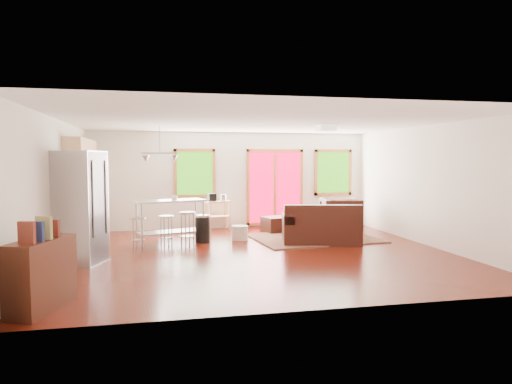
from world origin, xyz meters
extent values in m
cube|color=#3D0D06|center=(0.00, 0.00, -0.01)|extent=(7.50, 7.00, 0.02)
cube|color=white|center=(0.00, 0.00, 2.61)|extent=(7.50, 7.00, 0.02)
cube|color=white|center=(0.00, 3.51, 1.30)|extent=(7.50, 0.02, 2.60)
cube|color=white|center=(-3.76, 0.00, 1.30)|extent=(0.02, 7.00, 2.60)
cube|color=white|center=(3.76, 0.00, 1.30)|extent=(0.02, 7.00, 2.60)
cube|color=white|center=(0.00, -3.51, 1.30)|extent=(7.50, 0.02, 2.60)
cube|color=#24600C|center=(-1.00, 3.46, 1.50)|extent=(0.94, 0.02, 1.14)
cube|color=#AC5C2D|center=(-1.00, 3.46, 2.11)|extent=(1.10, 0.05, 0.08)
cube|color=#AC5C2D|center=(-1.00, 3.46, 0.89)|extent=(1.10, 0.05, 0.08)
cube|color=#AC5C2D|center=(-1.51, 3.46, 1.50)|extent=(0.08, 0.05, 1.30)
cube|color=#AC5C2D|center=(-0.49, 3.46, 1.50)|extent=(0.08, 0.05, 1.30)
cube|color=#C60026|center=(1.20, 3.46, 1.10)|extent=(1.44, 0.02, 1.94)
cube|color=#AC5C2D|center=(1.20, 3.46, 2.11)|extent=(1.60, 0.05, 0.08)
cube|color=#AC5C2D|center=(1.20, 3.46, 0.09)|extent=(1.60, 0.05, 0.08)
cube|color=#AC5C2D|center=(0.44, 3.46, 1.10)|extent=(0.08, 0.05, 2.10)
cube|color=#AC5C2D|center=(1.96, 3.46, 1.10)|extent=(0.08, 0.05, 2.10)
cube|color=#AC5C2D|center=(1.20, 3.46, 1.10)|extent=(0.08, 0.05, 1.94)
cube|color=#24600C|center=(2.90, 3.46, 1.50)|extent=(0.94, 0.02, 1.14)
cube|color=#AC5C2D|center=(2.90, 3.46, 2.11)|extent=(1.10, 0.05, 0.08)
cube|color=#AC5C2D|center=(2.90, 3.46, 0.89)|extent=(1.10, 0.05, 0.08)
cube|color=#AC5C2D|center=(2.39, 3.46, 1.50)|extent=(0.08, 0.05, 1.30)
cube|color=#AC5C2D|center=(3.41, 3.46, 1.50)|extent=(0.08, 0.05, 1.30)
cube|color=#53643C|center=(1.63, 1.41, 0.01)|extent=(3.01, 2.44, 0.03)
cube|color=black|center=(1.58, 0.81, 0.23)|extent=(1.84, 1.28, 0.47)
cube|color=black|center=(1.50, 0.46, 0.68)|extent=(1.68, 0.57, 0.42)
cube|color=black|center=(0.87, 0.97, 0.56)|extent=(0.42, 0.97, 0.18)
cube|color=black|center=(2.29, 0.66, 0.56)|extent=(0.42, 0.97, 0.18)
cube|color=black|center=(1.23, 0.95, 0.54)|extent=(0.81, 0.75, 0.13)
cube|color=black|center=(1.95, 0.79, 0.54)|extent=(0.81, 0.75, 0.13)
cube|color=#3D1A0E|center=(1.80, 1.88, 0.42)|extent=(1.14, 0.72, 0.04)
cube|color=#3D1A0E|center=(1.33, 1.66, 0.20)|extent=(0.07, 0.07, 0.40)
cube|color=#3D1A0E|center=(2.25, 1.61, 0.20)|extent=(0.07, 0.07, 0.40)
cube|color=#3D1A0E|center=(1.35, 2.14, 0.20)|extent=(0.07, 0.07, 0.40)
cube|color=#3D1A0E|center=(2.28, 2.09, 0.20)|extent=(0.07, 0.07, 0.40)
imported|color=black|center=(2.64, 2.25, 0.49)|extent=(1.08, 1.03, 0.97)
cube|color=black|center=(0.98, 2.50, 0.20)|extent=(0.72, 0.72, 0.40)
cylinder|color=beige|center=(-0.12, 1.58, 0.17)|extent=(0.41, 0.41, 0.33)
imported|color=silver|center=(1.97, 1.81, 0.50)|extent=(0.26, 0.27, 0.20)
sphere|color=#AA211B|center=(2.01, 1.82, 0.66)|extent=(0.10, 0.10, 0.08)
sphere|color=#AA211B|center=(1.94, 1.80, 0.68)|extent=(0.10, 0.10, 0.08)
sphere|color=#AA211B|center=(1.99, 1.85, 0.71)|extent=(0.10, 0.10, 0.08)
imported|color=maroon|center=(2.15, 1.70, 0.55)|extent=(0.21, 0.10, 0.29)
cube|color=tan|center=(-3.45, 1.70, 0.45)|extent=(0.60, 2.20, 0.90)
cube|color=black|center=(-3.45, 1.70, 0.92)|extent=(0.64, 2.24, 0.04)
cube|color=tan|center=(-3.57, 1.70, 1.95)|extent=(0.36, 2.20, 0.70)
cylinder|color=#B7BABC|center=(-3.45, 1.20, 1.03)|extent=(0.12, 0.12, 0.18)
cube|color=black|center=(-3.45, 2.10, 1.04)|extent=(0.22, 0.18, 0.20)
cube|color=#B7BABC|center=(-3.35, -0.14, 1.01)|extent=(1.01, 1.00, 2.01)
cube|color=gray|center=(-2.98, -0.27, 1.01)|extent=(0.26, 0.71, 1.97)
cylinder|color=gray|center=(-3.04, -0.51, 1.17)|extent=(0.03, 0.03, 1.34)
cylinder|color=gray|center=(-2.88, -0.04, 1.17)|extent=(0.03, 0.03, 1.34)
cube|color=#B7BABC|center=(-1.69, 1.49, 0.95)|extent=(1.64, 1.03, 0.04)
cube|color=gray|center=(-1.69, 1.49, 0.25)|extent=(1.52, 0.92, 0.03)
cylinder|color=gray|center=(-2.29, 1.07, 0.46)|extent=(0.05, 0.05, 0.93)
cylinder|color=gray|center=(-0.96, 1.47, 0.46)|extent=(0.05, 0.05, 0.93)
cylinder|color=gray|center=(-2.42, 1.51, 0.46)|extent=(0.05, 0.05, 0.93)
cylinder|color=gray|center=(-1.10, 1.91, 0.46)|extent=(0.05, 0.05, 0.93)
imported|color=white|center=(-1.60, 1.59, 1.02)|extent=(0.14, 0.11, 0.14)
cylinder|color=#B7BABC|center=(-2.37, 0.88, 0.66)|extent=(0.34, 0.34, 0.04)
cylinder|color=gray|center=(-2.29, 0.97, 0.32)|extent=(0.02, 0.02, 0.64)
cylinder|color=gray|center=(-2.46, 0.96, 0.32)|extent=(0.02, 0.02, 0.64)
cylinder|color=gray|center=(-2.45, 0.79, 0.32)|extent=(0.02, 0.02, 0.64)
cylinder|color=gray|center=(-2.28, 0.80, 0.32)|extent=(0.02, 0.02, 0.64)
cylinder|color=gray|center=(-2.37, 0.88, 0.21)|extent=(0.31, 0.31, 0.01)
cylinder|color=#B7BABC|center=(-1.79, 1.03, 0.66)|extent=(0.41, 0.41, 0.04)
cylinder|color=gray|center=(-1.74, 1.14, 0.32)|extent=(0.03, 0.03, 0.64)
cylinder|color=gray|center=(-1.90, 1.08, 0.32)|extent=(0.03, 0.03, 0.64)
cylinder|color=gray|center=(-1.84, 0.92, 0.32)|extent=(0.03, 0.03, 0.64)
cylinder|color=gray|center=(-1.68, 0.98, 0.32)|extent=(0.03, 0.03, 0.64)
cylinder|color=gray|center=(-1.79, 1.03, 0.21)|extent=(0.38, 0.38, 0.01)
cylinder|color=#B7BABC|center=(-1.35, 0.97, 0.73)|extent=(0.47, 0.47, 0.04)
cylinder|color=gray|center=(-1.30, 1.10, 0.36)|extent=(0.03, 0.03, 0.71)
cylinder|color=gray|center=(-1.47, 1.02, 0.36)|extent=(0.03, 0.03, 0.71)
cylinder|color=gray|center=(-1.40, 0.84, 0.36)|extent=(0.03, 0.03, 0.71)
cylinder|color=gray|center=(-1.22, 0.92, 0.36)|extent=(0.03, 0.03, 0.71)
cylinder|color=gray|center=(-1.35, 0.97, 0.23)|extent=(0.43, 0.43, 0.02)
cylinder|color=black|center=(-0.98, 1.45, 0.29)|extent=(0.43, 0.43, 0.58)
cylinder|color=#B7BABC|center=(-0.98, 1.45, 0.60)|extent=(0.44, 0.44, 0.05)
cube|color=tan|center=(-0.42, 3.23, 0.75)|extent=(0.71, 0.54, 0.04)
cube|color=tan|center=(-0.42, 3.23, 0.36)|extent=(0.67, 0.50, 0.03)
cube|color=tan|center=(-0.65, 3.01, 0.38)|extent=(0.04, 0.04, 0.76)
cube|color=tan|center=(-0.12, 3.13, 0.38)|extent=(0.04, 0.04, 0.76)
cube|color=tan|center=(-0.72, 3.33, 0.38)|extent=(0.04, 0.04, 0.76)
cube|color=tan|center=(-0.19, 3.45, 0.38)|extent=(0.04, 0.04, 0.76)
cube|color=black|center=(-0.58, 3.19, 0.87)|extent=(0.23, 0.22, 0.20)
cylinder|color=#B7BABC|center=(-0.26, 3.26, 0.85)|extent=(0.17, 0.17, 0.16)
cube|color=#3D1A0E|center=(-3.35, -2.79, 0.44)|extent=(0.70, 1.06, 0.88)
cube|color=maroon|center=(-3.41, -3.12, 1.01)|extent=(0.20, 0.12, 0.26)
cube|color=#1E274F|center=(-3.35, -2.96, 1.00)|extent=(0.20, 0.12, 0.24)
cube|color=#9E8F54|center=(-3.30, -2.81, 1.02)|extent=(0.20, 0.12, 0.29)
cube|color=maroon|center=(-3.24, -2.65, 0.99)|extent=(0.20, 0.12, 0.22)
cube|color=white|center=(1.60, 0.60, 2.53)|extent=(0.35, 0.35, 0.12)
cylinder|color=gray|center=(-1.90, 1.50, 2.30)|extent=(0.02, 0.02, 0.60)
cube|color=gray|center=(-1.90, 1.50, 2.00)|extent=(0.80, 0.04, 0.03)
cone|color=#B7BABC|center=(-2.20, 1.50, 1.88)|extent=(0.18, 0.18, 0.14)
cone|color=#B7BABC|center=(-1.60, 1.50, 1.88)|extent=(0.18, 0.18, 0.14)
camera|label=1|loc=(-1.90, -8.73, 1.85)|focal=32.00mm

